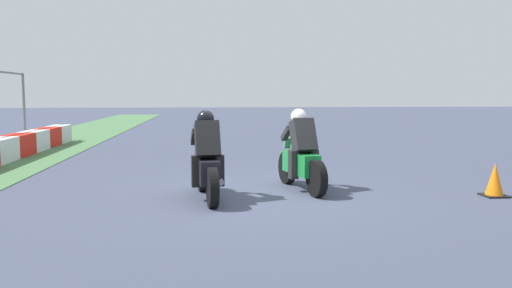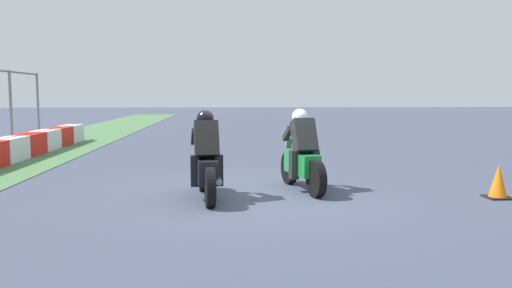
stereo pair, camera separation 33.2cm
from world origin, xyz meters
The scene contains 4 objects.
ground_plane centered at (0.00, 0.00, 0.00)m, with size 120.00×120.00×0.00m, color #3E4459.
rider_lane_a centered at (0.37, -0.84, 0.62)m, with size 2.02×0.65×1.51m.
rider_lane_b centered at (-0.28, 0.91, 0.62)m, with size 2.04×0.57×1.51m.
traffic_cone centered at (-0.57, -4.08, 0.28)m, with size 0.40×0.40×0.59m.
Camera 1 is at (-8.89, 0.95, 1.78)m, focal length 35.83 mm.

